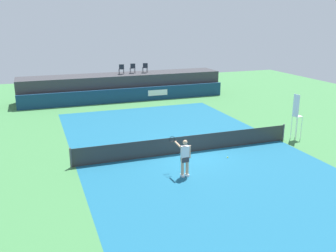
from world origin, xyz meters
The scene contains 13 objects.
ground_plane centered at (0.00, 3.00, 0.00)m, with size 48.00×48.00×0.00m, color #3D7A42.
court_inner centered at (0.00, 0.00, 0.00)m, with size 12.00×22.00×0.00m, color #16597A.
sponsor_wall centered at (0.01, 13.50, 0.60)m, with size 18.00×0.22×1.20m.
spectator_platform centered at (0.00, 15.30, 1.10)m, with size 18.00×2.80×2.20m, color #38383D.
spectator_chair_far_left centered at (-0.04, 15.19, 2.69)m, with size 0.48×0.48×0.89m.
spectator_chair_left centered at (1.05, 15.43, 2.69)m, with size 0.47×0.47×0.89m.
spectator_chair_center centered at (2.20, 15.34, 2.69)m, with size 0.48×0.48×0.89m.
umpire_chair centered at (7.01, -0.02, 1.59)m, with size 0.51×0.51×2.76m.
tennis_net centered at (0.00, 0.00, 0.47)m, with size 12.40×0.02×0.95m, color #2D2D2D.
net_post_near centered at (-6.20, 0.00, 0.50)m, with size 0.10×0.10×1.00m, color #4C4C51.
net_post_far centered at (6.20, 0.00, 0.50)m, with size 0.10×0.10×1.00m, color #4C4C51.
tennis_player centered at (-1.37, -2.86, 0.96)m, with size 0.70×1.12×1.77m.
tennis_ball centered at (1.66, -1.48, 0.04)m, with size 0.07×0.07×0.07m, color #D8EA33.
Camera 1 is at (-7.59, -17.77, 7.12)m, focal length 40.16 mm.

